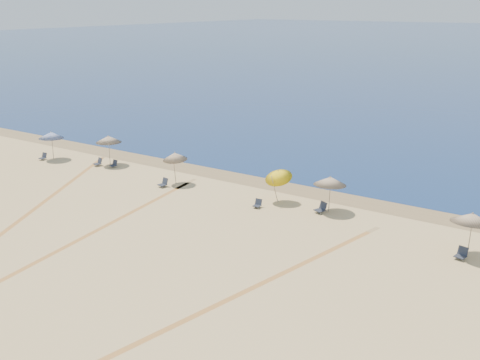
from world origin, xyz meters
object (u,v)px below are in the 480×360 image
Objects in this scene: chair_3 at (164,183)px; umbrella_2 at (175,156)px; umbrella_0 at (51,135)px; chair_6 at (461,254)px; chair_0 at (43,157)px; chair_4 at (258,204)px; umbrella_4 at (330,181)px; chair_1 at (98,162)px; chair_2 at (114,164)px; umbrella_3 at (278,175)px; chair_5 at (321,208)px; umbrella_1 at (109,139)px; umbrella_5 at (472,218)px.

umbrella_2 is at bearing 87.45° from chair_3.
umbrella_0 is 3.41× the size of chair_6.
umbrella_2 is 21.97m from chair_6.
umbrella_2 is 4.14× the size of chair_0.
chair_0 reaches higher than chair_4.
chair_1 is (-21.45, -0.66, -1.88)m from umbrella_4.
chair_2 is (6.43, 1.17, -1.95)m from umbrella_0.
chair_4 is (-4.43, -1.96, -1.91)m from umbrella_4.
umbrella_2 is 4.02× the size of chair_2.
umbrella_4 is 3.34× the size of chair_6.
chair_5 is at bearing -2.24° from umbrella_3.
umbrella_3 is (8.77, 0.61, -0.17)m from umbrella_2.
chair_6 is at bearing -4.75° from umbrella_2.
chair_0 is (-6.29, -2.08, -2.02)m from umbrella_1.
chair_6 is at bearing 10.55° from chair_1.
umbrella_2 reaches higher than chair_3.
umbrella_5 is (22.02, -1.26, 0.05)m from umbrella_2.
umbrella_0 is 0.96× the size of umbrella_5.
chair_6 is at bearing 9.90° from chair_5.
chair_5 reaches higher than chair_3.
chair_2 is at bearing 30.26° from chair_1.
chair_0 is 0.83× the size of chair_6.
chair_4 is (17.02, -1.30, -0.04)m from chair_1.
chair_4 is (8.14, -1.03, -1.96)m from umbrella_2.
umbrella_4 is 9.70m from umbrella_5.
chair_2 is at bearing -179.30° from umbrella_4.
umbrella_5 is (35.88, -0.78, 0.05)m from umbrella_0.
umbrella_0 is 22.10m from chair_4.
chair_5 is at bearing -1.53° from umbrella_1.
chair_5 is (-9.79, 1.73, -1.95)m from umbrella_5.
umbrella_0 is 2.14m from chair_0.
umbrella_2 is at bearing -176.05° from umbrella_3.
umbrella_3 reaches higher than umbrella_5.
umbrella_1 reaches higher than chair_6.
chair_2 is at bearing 178.71° from chair_3.
umbrella_2 is 12.61m from umbrella_4.
umbrella_2 is at bearing -154.49° from chair_5.
umbrella_2 is 0.97× the size of umbrella_5.
umbrella_0 is at bearing 39.53° from chair_0.
umbrella_1 is at bearing 179.77° from umbrella_4.
chair_4 is at bearing -7.12° from umbrella_1.
umbrella_0 is 3.33× the size of chair_3.
umbrella_2 is 3.33× the size of chair_1.
chair_0 is at bearing 175.01° from chair_4.
umbrella_0 is 26.47m from umbrella_4.
chair_0 is at bearing -169.48° from chair_6.
umbrella_4 is (26.43, 1.42, -0.05)m from umbrella_0.
chair_5 is at bearing 2.09° from umbrella_0.
chair_4 is at bearing 179.03° from umbrella_5.
umbrella_2 is 7.72m from chair_2.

